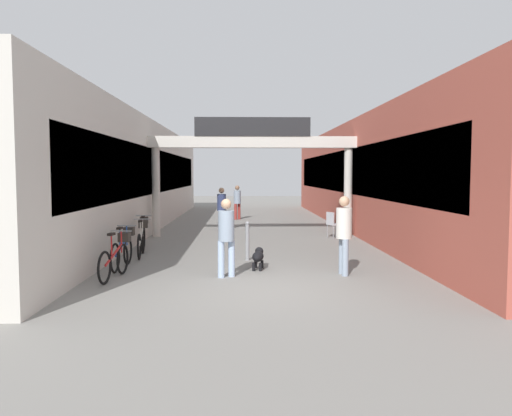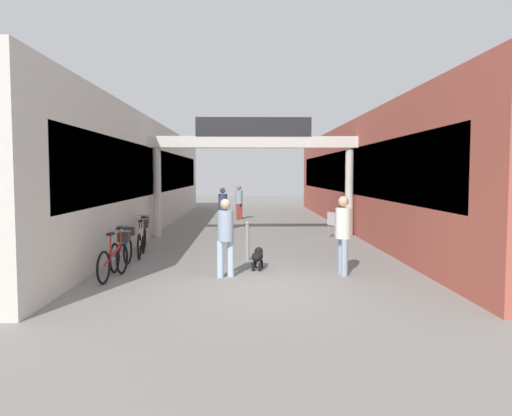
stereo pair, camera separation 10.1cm
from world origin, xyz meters
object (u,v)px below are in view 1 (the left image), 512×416
pedestrian_companion (344,230)px  dog_on_leash (258,256)px  pedestrian_carrying_crate (222,206)px  cafe_chair_aluminium_nearer (333,222)px  bicycle_blue_second (123,249)px  bicycle_black_farthest (144,234)px  bicycle_silver_third (141,240)px  pedestrian_with_dog (226,233)px  pedestrian_elderly_walking (237,200)px  bollard_post_metal (247,241)px  bicycle_red_nearest (116,257)px

pedestrian_companion → dog_on_leash: pedestrian_companion is taller
pedestrian_carrying_crate → cafe_chair_aluminium_nearer: size_ratio=1.86×
bicycle_blue_second → bicycle_black_farthest: same height
pedestrian_carrying_crate → pedestrian_companion: bearing=-70.8°
pedestrian_carrying_crate → bicycle_silver_third: bearing=-107.8°
pedestrian_carrying_crate → cafe_chair_aluminium_nearer: bearing=-31.9°
pedestrian_carrying_crate → bicycle_black_farthest: size_ratio=0.99×
bicycle_silver_third → cafe_chair_aluminium_nearer: bearing=31.3°
bicycle_blue_second → cafe_chair_aluminium_nearer: size_ratio=1.90×
pedestrian_with_dog → dog_on_leash: size_ratio=2.47×
cafe_chair_aluminium_nearer → bicycle_black_farthest: bearing=-159.0°
pedestrian_companion → pedestrian_elderly_walking: size_ratio=1.05×
pedestrian_companion → bollard_post_metal: pedestrian_companion is taller
bicycle_blue_second → cafe_chair_aluminium_nearer: (5.84, 5.21, 0.10)m
pedestrian_elderly_walking → bicycle_black_farthest: size_ratio=0.97×
pedestrian_with_dog → bollard_post_metal: size_ratio=1.68×
pedestrian_companion → bollard_post_metal: 2.83m
dog_on_leash → bicycle_black_farthest: 4.54m
bicycle_red_nearest → bicycle_silver_third: (-0.04, 2.84, 0.00)m
pedestrian_elderly_walking → bicycle_black_farthest: (-2.63, -9.39, -0.49)m
pedestrian_carrying_crate → bicycle_silver_third: size_ratio=0.98×
pedestrian_with_dog → bicycle_black_farthest: pedestrian_with_dog is taller
pedestrian_with_dog → bicycle_silver_third: pedestrian_with_dog is taller
dog_on_leash → bicycle_blue_second: size_ratio=0.40×
pedestrian_companion → cafe_chair_aluminium_nearer: (0.88, 6.16, -0.44)m
pedestrian_with_dog → bicycle_silver_third: size_ratio=0.99×
bicycle_black_farthest → pedestrian_elderly_walking: bearing=74.3°
cafe_chair_aluminium_nearer → bicycle_blue_second: bearing=-138.3°
cafe_chair_aluminium_nearer → dog_on_leash: bearing=-116.4°
pedestrian_companion → bicycle_blue_second: pedestrian_companion is taller
pedestrian_companion → pedestrian_carrying_crate: (-2.99, 8.56, -0.03)m
pedestrian_with_dog → dog_on_leash: (0.70, 0.87, -0.65)m
pedestrian_companion → bicycle_blue_second: size_ratio=1.01×
bicycle_black_farthest → bollard_post_metal: 3.61m
pedestrian_companion → pedestrian_carrying_crate: bearing=109.2°
pedestrian_with_dog → bicycle_black_farthest: size_ratio=0.99×
bicycle_red_nearest → bicycle_blue_second: same height
pedestrian_elderly_walking → pedestrian_companion: bearing=-79.6°
pedestrian_carrying_crate → cafe_chair_aluminium_nearer: (3.87, -2.41, -0.41)m
bicycle_blue_second → bicycle_silver_third: same height
pedestrian_elderly_walking → bollard_post_metal: 11.40m
bicycle_silver_third → cafe_chair_aluminium_nearer: bicycle_silver_third is taller
pedestrian_elderly_walking → bicycle_silver_third: size_ratio=0.97×
pedestrian_elderly_walking → bollard_post_metal: (0.37, -11.39, -0.43)m
dog_on_leash → bicycle_blue_second: bicycle_blue_second is taller
bicycle_red_nearest → bollard_post_metal: 3.47m
pedestrian_with_dog → cafe_chair_aluminium_nearer: (3.41, 6.33, -0.41)m
pedestrian_carrying_crate → dog_on_leash: pedestrian_carrying_crate is taller
pedestrian_elderly_walking → cafe_chair_aluminium_nearer: size_ratio=1.83×
pedestrian_with_dog → bicycle_blue_second: pedestrian_with_dog is taller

